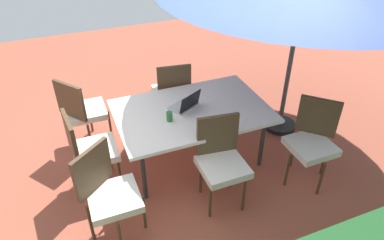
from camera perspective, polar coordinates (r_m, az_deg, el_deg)
ground_plane at (r=4.47m, az=-0.00°, el=-6.21°), size 10.00×10.00×0.02m
dining_table at (r=4.06m, az=-0.00°, el=1.12°), size 1.74×1.15×0.72m
chair_south at (r=4.76m, az=-3.16°, el=4.84°), size 0.48×0.49×0.98m
chair_north at (r=3.62m, az=4.75°, el=-6.23°), size 0.48×0.49×0.98m
chair_east at (r=3.89m, az=-16.39°, el=-4.40°), size 0.48×0.47×0.98m
chair_southeast at (r=4.56m, az=-17.35°, el=1.67°), size 0.58×0.58×0.98m
chair_northwest at (r=4.09m, az=18.96°, el=-2.87°), size 0.59×0.59×0.98m
chair_northeast at (r=3.37m, az=-13.43°, el=-11.16°), size 0.58×0.58×0.98m
laptop at (r=4.03m, az=-1.01°, el=2.52°), size 0.40×0.37×0.21m
cup at (r=3.83m, az=-3.68°, el=0.60°), size 0.07×0.07×0.11m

